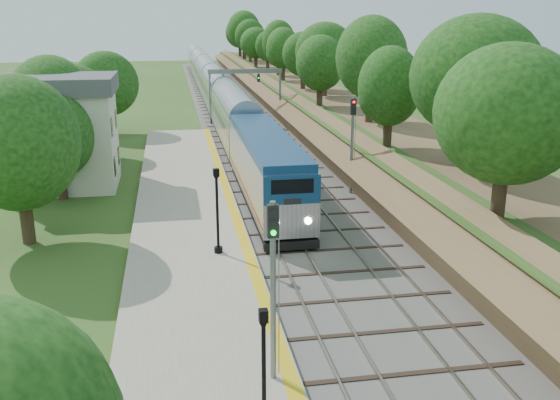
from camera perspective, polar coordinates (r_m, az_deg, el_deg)
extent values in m
cube|color=#4C4944|center=(77.26, -3.95, 7.62)|extent=(9.50, 170.00, 0.12)
cube|color=gray|center=(77.01, -5.98, 7.65)|extent=(0.08, 170.00, 0.16)
cube|color=gray|center=(77.12, -4.91, 7.69)|extent=(0.08, 170.00, 0.16)
cube|color=gray|center=(77.38, -3.00, 7.76)|extent=(0.08, 170.00, 0.16)
cube|color=gray|center=(77.56, -1.94, 7.79)|extent=(0.08, 170.00, 0.16)
cube|color=gray|center=(34.07, -8.20, -4.00)|extent=(6.40, 68.00, 0.38)
cube|color=gold|center=(34.17, -3.43, -3.44)|extent=(0.55, 68.00, 0.01)
cube|color=brown|center=(78.59, 3.02, 8.85)|extent=(9.00, 170.00, 3.00)
cube|color=brown|center=(77.85, 0.18, 8.65)|extent=(4.47, 170.00, 4.54)
cylinder|color=#332316|center=(31.34, 20.85, 1.15)|extent=(0.60, 0.60, 2.62)
sphere|color=black|center=(30.66, 21.54, 7.58)|extent=(5.70, 5.70, 5.70)
cylinder|color=#332316|center=(77.94, 1.95, 10.88)|extent=(0.60, 0.60, 2.62)
sphere|color=black|center=(77.66, 1.98, 13.50)|extent=(5.70, 5.70, 5.70)
cylinder|color=#332316|center=(127.15, -2.75, 13.09)|extent=(0.60, 0.60, 2.62)
sphere|color=black|center=(126.98, -2.77, 14.69)|extent=(5.70, 5.70, 5.70)
cube|color=beige|center=(47.44, -19.68, 5.10)|extent=(8.00, 6.00, 6.80)
cube|color=#4A4D51|center=(46.88, -20.15, 9.89)|extent=(8.60, 6.60, 1.20)
cube|color=black|center=(45.49, -14.86, 2.99)|extent=(0.05, 1.10, 1.30)
cube|color=black|center=(48.99, -14.54, 3.96)|extent=(0.05, 1.10, 1.30)
cube|color=black|center=(44.94, -15.13, 6.46)|extent=(0.05, 1.10, 1.30)
cube|color=black|center=(48.48, -14.78, 7.19)|extent=(0.05, 1.10, 1.30)
cylinder|color=slate|center=(71.62, -6.39, 9.31)|extent=(0.24, 0.24, 6.20)
cylinder|color=slate|center=(72.54, 0.01, 9.50)|extent=(0.24, 0.24, 6.20)
cube|color=slate|center=(71.67, -3.21, 11.68)|extent=(8.40, 0.25, 0.50)
cube|color=black|center=(71.34, -5.22, 11.01)|extent=(0.30, 0.20, 0.90)
cube|color=black|center=(71.78, -1.97, 11.10)|extent=(0.30, 0.20, 0.90)
cylinder|color=#332316|center=(43.74, -17.65, 1.44)|extent=(0.60, 0.60, 2.45)
sphere|color=black|center=(43.04, -18.03, 5.72)|extent=(5.32, 5.32, 5.32)
cylinder|color=#332316|center=(59.25, -15.73, 5.43)|extent=(0.60, 0.60, 2.45)
sphere|color=black|center=(58.73, -15.99, 8.61)|extent=(5.32, 5.32, 5.32)
cube|color=black|center=(40.99, -1.28, 0.31)|extent=(2.76, 17.27, 0.60)
cube|color=#B7BAC1|center=(40.47, -1.30, 3.03)|extent=(3.00, 17.99, 3.40)
cube|color=navy|center=(40.07, -1.32, 5.70)|extent=(2.88, 17.27, 0.44)
cube|color=navy|center=(31.62, 1.13, 0.92)|extent=(2.97, 0.10, 1.50)
cube|color=black|center=(31.53, 1.15, 1.25)|extent=(2.20, 0.06, 0.75)
cube|color=maroon|center=(40.76, -1.29, 1.46)|extent=(3.02, 17.63, 0.10)
cube|color=#B7BAC1|center=(59.61, -4.14, 7.05)|extent=(3.00, 19.99, 3.90)
cube|color=#B7BAC1|center=(79.91, -5.67, 9.45)|extent=(3.00, 19.99, 3.90)
cube|color=#B7BAC1|center=(100.33, -6.59, 10.87)|extent=(3.00, 19.99, 3.90)
cube|color=#B7BAC1|center=(120.81, -7.20, 11.81)|extent=(3.00, 19.99, 3.90)
cube|color=#B7BAC1|center=(141.32, -7.64, 12.47)|extent=(3.00, 19.99, 3.90)
cylinder|color=black|center=(18.21, -1.48, -15.98)|extent=(0.13, 0.13, 3.52)
cube|color=black|center=(17.24, -1.53, -10.54)|extent=(0.25, 0.25, 0.36)
cube|color=silver|center=(17.24, -1.53, -10.54)|extent=(0.18, 0.18, 0.27)
cylinder|color=black|center=(32.14, -5.65, -4.54)|extent=(0.44, 0.44, 0.30)
cylinder|color=black|center=(31.50, -5.75, -1.25)|extent=(0.14, 0.14, 3.87)
cube|color=black|center=(30.91, -5.86, 2.52)|extent=(0.31, 0.31, 0.40)
cube|color=silver|center=(30.91, -5.86, 2.52)|extent=(0.22, 0.22, 0.30)
cylinder|color=slate|center=(20.29, -0.64, -8.51)|extent=(0.19, 0.19, 6.18)
cube|color=black|center=(19.38, -0.67, -1.94)|extent=(0.36, 0.23, 1.06)
cylinder|color=#0CE526|center=(19.25, -0.60, -2.06)|extent=(0.17, 0.06, 0.17)
cylinder|color=slate|center=(43.07, 6.59, 4.93)|extent=(0.19, 0.19, 6.64)
cube|color=black|center=(42.61, 6.71, 8.45)|extent=(0.36, 0.24, 1.07)
cylinder|color=#FF0C0C|center=(42.48, 6.77, 8.43)|extent=(0.17, 0.06, 0.17)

